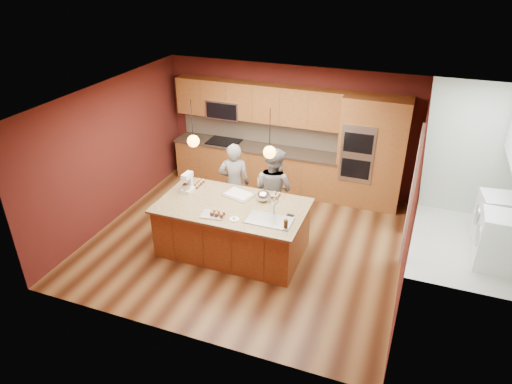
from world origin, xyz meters
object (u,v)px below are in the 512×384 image
at_px(island, 233,228).
at_px(stand_mixer, 188,183).
at_px(mixing_bowl, 263,196).
at_px(person_left, 234,183).
at_px(person_right, 274,190).

bearing_deg(island, stand_mixer, 168.59).
bearing_deg(mixing_bowl, person_left, 141.79).
height_order(person_right, stand_mixer, person_right).
relative_size(island, person_right, 1.53).
bearing_deg(person_left, island, 92.96).
xyz_separation_m(person_right, mixing_bowl, (0.03, -0.65, 0.20)).
distance_m(island, person_left, 1.09).
relative_size(stand_mixer, mixing_bowl, 1.51).
distance_m(island, stand_mixer, 1.15).
bearing_deg(person_left, stand_mixer, 34.79).
distance_m(person_right, stand_mixer, 1.59).
bearing_deg(person_right, stand_mixer, 49.39).
relative_size(island, person_left, 1.56).
bearing_deg(person_right, person_left, 19.90).
height_order(person_right, mixing_bowl, person_right).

